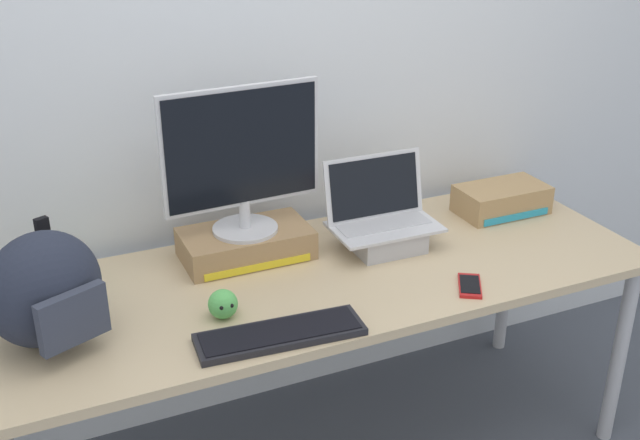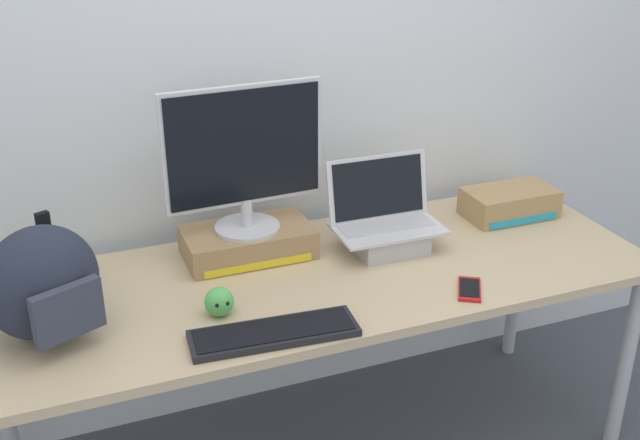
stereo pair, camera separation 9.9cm
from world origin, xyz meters
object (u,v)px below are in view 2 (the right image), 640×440
object	(u,v)px
toner_box_yellow	(248,242)
cell_phone	(469,289)
external_keyboard	(274,333)
coffee_mug	(69,270)
open_laptop	(386,230)
plush_toy	(219,302)
desktop_monitor	(244,157)
toner_box_cyan	(509,203)
messenger_backpack	(42,283)

from	to	relation	value
toner_box_yellow	cell_phone	world-z (taller)	toner_box_yellow
toner_box_yellow	external_keyboard	distance (m)	0.49
coffee_mug	toner_box_yellow	bearing A→B (deg)	-0.34
open_laptop	plush_toy	world-z (taller)	open_laptop
toner_box_yellow	desktop_monitor	xyz separation A→B (m)	(0.00, -0.00, 0.29)
toner_box_yellow	toner_box_cyan	xyz separation A→B (m)	(0.96, -0.04, 0.00)
plush_toy	toner_box_yellow	bearing A→B (deg)	60.99
external_keyboard	plush_toy	world-z (taller)	plush_toy
open_laptop	cell_phone	xyz separation A→B (m)	(0.11, -0.35, -0.06)
external_keyboard	toner_box_cyan	size ratio (longest dim) A/B	1.43
coffee_mug	messenger_backpack	bearing A→B (deg)	-106.33
plush_toy	coffee_mug	bearing A→B (deg)	138.93
desktop_monitor	messenger_backpack	world-z (taller)	desktop_monitor
toner_box_yellow	external_keyboard	xyz separation A→B (m)	(-0.07, -0.48, -0.03)
desktop_monitor	toner_box_yellow	bearing A→B (deg)	91.03
toner_box_cyan	open_laptop	bearing A→B (deg)	-172.65
open_laptop	toner_box_cyan	xyz separation A→B (m)	(0.52, 0.07, -0.01)
toner_box_yellow	external_keyboard	size ratio (longest dim) A/B	0.89
external_keyboard	toner_box_cyan	xyz separation A→B (m)	(1.03, 0.44, 0.04)
open_laptop	coffee_mug	distance (m)	0.99
open_laptop	coffee_mug	bearing A→B (deg)	174.49
desktop_monitor	external_keyboard	size ratio (longest dim) A/B	1.10
coffee_mug	toner_box_cyan	size ratio (longest dim) A/B	0.41
messenger_backpack	plush_toy	bearing A→B (deg)	-32.08
toner_box_yellow	coffee_mug	bearing A→B (deg)	179.66
cell_phone	plush_toy	xyz separation A→B (m)	(-0.72, 0.14, 0.04)
desktop_monitor	cell_phone	distance (m)	0.78
desktop_monitor	messenger_backpack	size ratio (longest dim) A/B	1.35
messenger_backpack	cell_phone	distance (m)	1.19
coffee_mug	plush_toy	bearing A→B (deg)	-41.07
external_keyboard	plush_toy	xyz separation A→B (m)	(-0.11, 0.16, 0.03)
toner_box_yellow	messenger_backpack	world-z (taller)	messenger_backpack
messenger_backpack	plush_toy	distance (m)	0.47
open_laptop	toner_box_yellow	bearing A→B (deg)	166.88
cell_phone	toner_box_cyan	world-z (taller)	toner_box_cyan
desktop_monitor	external_keyboard	bearing A→B (deg)	-101.34
messenger_backpack	cell_phone	bearing A→B (deg)	-33.21
plush_toy	toner_box_cyan	world-z (taller)	toner_box_cyan
external_keyboard	cell_phone	size ratio (longest dim) A/B	3.02
messenger_backpack	cell_phone	world-z (taller)	messenger_backpack
coffee_mug	external_keyboard	bearing A→B (deg)	-45.43
toner_box_yellow	messenger_backpack	xyz separation A→B (m)	(-0.63, -0.25, 0.11)
messenger_backpack	plush_toy	xyz separation A→B (m)	(0.45, -0.07, -0.11)
plush_toy	toner_box_cyan	bearing A→B (deg)	13.83
desktop_monitor	cell_phone	world-z (taller)	desktop_monitor
open_laptop	plush_toy	bearing A→B (deg)	-159.91
cell_phone	messenger_backpack	bearing A→B (deg)	-159.09
desktop_monitor	toner_box_cyan	world-z (taller)	desktop_monitor
coffee_mug	toner_box_cyan	bearing A→B (deg)	-1.74
toner_box_yellow	toner_box_cyan	bearing A→B (deg)	-2.54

